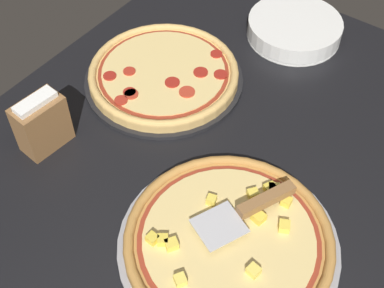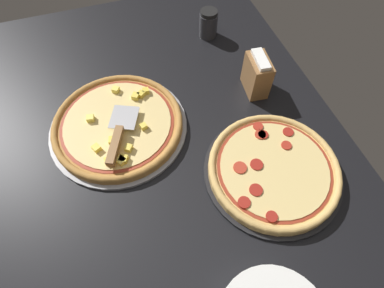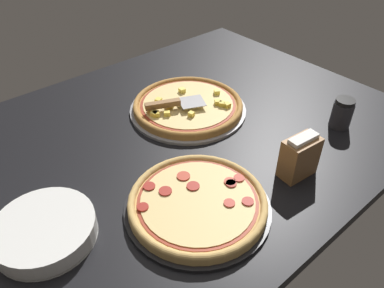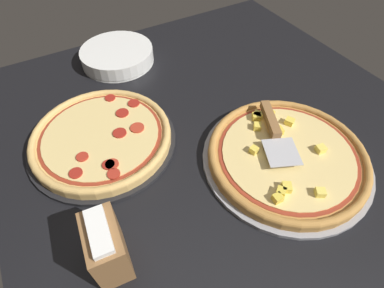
{
  "view_description": "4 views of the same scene",
  "coord_description": "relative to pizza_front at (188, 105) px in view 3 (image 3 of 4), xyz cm",
  "views": [
    {
      "loc": [
        -50.51,
        -31.68,
        88.04
      ],
      "look_at": [
        7.62,
        10.73,
        3.0
      ],
      "focal_mm": 50.0,
      "sensor_mm": 36.0,
      "label": 1
    },
    {
      "loc": [
        50.19,
        -3.32,
        74.44
      ],
      "look_at": [
        7.62,
        10.73,
        3.0
      ],
      "focal_mm": 28.0,
      "sensor_mm": 36.0,
      "label": 2
    },
    {
      "loc": [
        65.7,
        78.27,
        72.62
      ],
      "look_at": [
        7.62,
        10.73,
        3.0
      ],
      "focal_mm": 35.0,
      "sensor_mm": 36.0,
      "label": 3
    },
    {
      "loc": [
        -34.6,
        34.93,
        58.91
      ],
      "look_at": [
        7.62,
        10.73,
        3.0
      ],
      "focal_mm": 28.0,
      "sensor_mm": 36.0,
      "label": 4
    }
  ],
  "objects": [
    {
      "name": "parmesan_shaker",
      "position": [
        -32.35,
        40.27,
        2.66
      ],
      "size": [
        6.72,
        6.72,
        10.21
      ],
      "color": "#333338",
      "rests_on": "ground_plane"
    },
    {
      "name": "serving_spatula",
      "position": [
        7.41,
        -0.89,
        3.07
      ],
      "size": [
        20.78,
        12.85,
        2.0
      ],
      "color": "#B7B7BC",
      "rests_on": "pizza_front"
    },
    {
      "name": "pizza_pan_back",
      "position": [
        28.22,
        37.25,
        -1.84
      ],
      "size": [
        37.83,
        37.83,
        1.0
      ],
      "primitive_type": "cylinder",
      "color": "black",
      "rests_on": "ground_plane"
    },
    {
      "name": "plate_stack",
      "position": [
        61.43,
        20.54,
        0.11
      ],
      "size": [
        24.03,
        24.03,
        4.9
      ],
      "color": "white",
      "rests_on": "ground_plane"
    },
    {
      "name": "pizza_pan_front",
      "position": [
        -0.03,
        -0.01,
        -1.84
      ],
      "size": [
        41.14,
        41.14,
        1.0
      ],
      "primitive_type": "cylinder",
      "color": "#939399",
      "rests_on": "ground_plane"
    },
    {
      "name": "pizza_back",
      "position": [
        28.2,
        37.23,
        0.19
      ],
      "size": [
        35.56,
        35.56,
        2.94
      ],
      "color": "#DBAD60",
      "rests_on": "pizza_pan_back"
    },
    {
      "name": "pizza_front",
      "position": [
        0.0,
        0.0,
        0.0
      ],
      "size": [
        38.67,
        38.67,
        3.61
      ],
      "color": "#B77F3D",
      "rests_on": "pizza_pan_front"
    },
    {
      "name": "napkin_holder",
      "position": [
        -1.99,
        45.49,
        3.95
      ],
      "size": [
        10.97,
        7.06,
        13.19
      ],
      "color": "olive",
      "rests_on": "ground_plane"
    },
    {
      "name": "ground_plane",
      "position": [
        6.47,
        7.89,
        -4.14
      ],
      "size": [
        143.02,
        114.18,
        3.6
      ],
      "primitive_type": "cube",
      "color": "black"
    }
  ]
}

